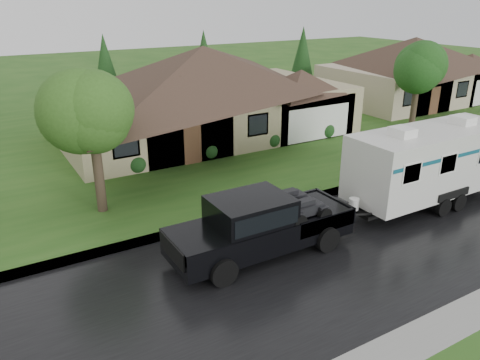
# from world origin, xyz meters

# --- Properties ---
(ground) EXTENTS (140.00, 140.00, 0.00)m
(ground) POSITION_xyz_m (0.00, 0.00, 0.00)
(ground) COLOR #28551A
(ground) RESTS_ON ground
(road) EXTENTS (140.00, 8.00, 0.01)m
(road) POSITION_xyz_m (0.00, -2.00, 0.01)
(road) COLOR black
(road) RESTS_ON ground
(curb) EXTENTS (140.00, 0.50, 0.15)m
(curb) POSITION_xyz_m (0.00, 2.25, 0.07)
(curb) COLOR gray
(curb) RESTS_ON ground
(lawn) EXTENTS (140.00, 26.00, 0.15)m
(lawn) POSITION_xyz_m (0.00, 15.00, 0.07)
(lawn) COLOR #28551A
(lawn) RESTS_ON ground
(house_main) EXTENTS (19.44, 10.80, 6.90)m
(house_main) POSITION_xyz_m (2.29, 13.84, 3.59)
(house_main) COLOR tan
(house_main) RESTS_ON lawn
(house_neighbor) EXTENTS (15.12, 9.72, 6.45)m
(house_neighbor) POSITION_xyz_m (22.27, 14.34, 3.32)
(house_neighbor) COLOR #C1AF8F
(house_neighbor) RESTS_ON lawn
(tree_left_green) EXTENTS (3.59, 3.59, 5.94)m
(tree_left_green) POSITION_xyz_m (-7.09, 5.54, 4.27)
(tree_left_green) COLOR #382B1E
(tree_left_green) RESTS_ON lawn
(tree_right_green) EXTENTS (3.55, 3.55, 5.88)m
(tree_right_green) POSITION_xyz_m (14.94, 8.15, 4.23)
(tree_right_green) COLOR #382B1E
(tree_right_green) RESTS_ON lawn
(shrub_row) EXTENTS (13.60, 1.00, 1.00)m
(shrub_row) POSITION_xyz_m (2.00, 9.30, 0.65)
(shrub_row) COLOR #143814
(shrub_row) RESTS_ON lawn
(pickup_truck) EXTENTS (6.70, 2.54, 2.23)m
(pickup_truck) POSITION_xyz_m (-3.23, -0.59, 1.20)
(pickup_truck) COLOR black
(pickup_truck) RESTS_ON ground
(travel_trailer) EXTENTS (8.26, 2.90, 3.71)m
(travel_trailer) POSITION_xyz_m (5.59, -0.59, 1.97)
(travel_trailer) COLOR silver
(travel_trailer) RESTS_ON ground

